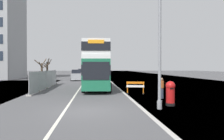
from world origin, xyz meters
TOP-DOWN VIEW (x-y plane):
  - ground at (0.64, 0.15)m, footprint 140.00×280.00m
  - double_decker_bus at (0.84, 12.03)m, footprint 3.15×10.29m
  - lamppost_foreground at (4.27, 0.24)m, footprint 0.29×0.70m
  - red_pillar_postbox at (5.31, 1.34)m, footprint 0.61×0.61m
  - roadworks_barrier at (4.24, 7.79)m, footprint 1.66×0.77m
  - construction_site_fence at (-5.03, 13.60)m, footprint 0.44×13.80m
  - car_oncoming_near at (-2.71, 28.98)m, footprint 1.99×4.25m
  - car_receding_mid at (-2.11, 36.49)m, footprint 2.02×4.37m
  - bare_tree_far_verge_near at (-9.24, 30.16)m, footprint 2.85×2.87m
  - bare_tree_far_verge_mid at (-10.93, 43.33)m, footprint 2.26×1.97m
  - pedestrian_at_kerb at (5.73, 4.58)m, footprint 0.34×0.34m

SIDE VIEW (x-z plane):
  - ground at x=0.64m, z-range -0.10..0.00m
  - roadworks_barrier at x=4.24m, z-range 0.14..1.26m
  - pedestrian_at_kerb at x=5.73m, z-range 0.00..1.63m
  - red_pillar_postbox at x=5.31m, z-range 0.07..1.64m
  - car_oncoming_near at x=-2.71m, z-range -0.05..1.95m
  - car_receding_mid at x=-2.11m, z-range -0.07..2.03m
  - construction_site_fence at x=-5.03m, z-range -0.05..2.03m
  - bare_tree_far_verge_near at x=-9.24m, z-range -0.01..4.10m
  - bare_tree_far_verge_mid at x=-10.93m, z-range -0.06..4.56m
  - double_decker_bus at x=0.84m, z-range 0.16..5.16m
  - lamppost_foreground at x=4.27m, z-range -0.24..8.71m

